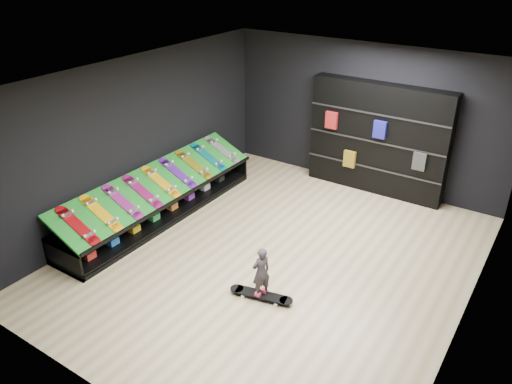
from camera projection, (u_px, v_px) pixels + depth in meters
The scene contains 20 objects.
floor at pixel (274, 257), 8.39m from camera, with size 6.00×7.00×0.01m, color tan.
ceiling at pixel (278, 80), 7.03m from camera, with size 6.00×7.00×0.01m, color white.
wall_back at pixel (364, 116), 10.31m from camera, with size 6.00×0.02×3.00m, color black.
wall_front at pixel (98, 297), 5.10m from camera, with size 6.00×0.02×3.00m, color black.
wall_left at pixel (137, 138), 9.18m from camera, with size 0.02×7.00×3.00m, color black.
wall_right at pixel (480, 232), 6.24m from camera, with size 0.02×7.00×3.00m, color black.
display_rack at pixel (161, 204), 9.53m from camera, with size 0.90×4.50×0.50m, color black, non-canonical shape.
turf_ramp at pixel (161, 183), 9.29m from camera, with size 1.00×4.50×0.04m, color #106B17.
back_shelving at pixel (378, 139), 10.14m from camera, with size 2.85×0.33×2.28m, color black.
floor_skateboard at pixel (261, 296), 7.39m from camera, with size 0.98×0.22×0.09m, color black, non-canonical shape.
child at pixel (261, 281), 7.26m from camera, with size 0.18×0.13×0.48m, color black.
display_board_0 at pixel (78, 226), 7.86m from camera, with size 0.98×0.22×0.09m, color red, non-canonical shape.
display_board_1 at pixel (101, 213), 8.21m from camera, with size 0.98×0.22×0.09m, color yellow, non-canonical shape.
display_board_2 at pixel (123, 202), 8.57m from camera, with size 0.98×0.22×0.09m, color #2626BF, non-canonical shape.
display_board_3 at pixel (143, 192), 8.92m from camera, with size 0.98×0.22×0.09m, color #E5198C, non-canonical shape.
display_board_4 at pixel (161, 182), 9.28m from camera, with size 0.98×0.22×0.09m, color orange, non-canonical shape.
display_board_5 at pixel (178, 173), 9.63m from camera, with size 0.98×0.22×0.09m, color purple, non-canonical shape.
display_board_6 at pixel (194, 165), 9.98m from camera, with size 0.98×0.22×0.09m, color yellow, non-canonical shape.
display_board_7 at pixel (209, 157), 10.34m from camera, with size 0.98×0.22×0.09m, color #0C8C99, non-canonical shape.
display_board_8 at pixel (222, 150), 10.69m from camera, with size 0.98×0.22×0.09m, color black, non-canonical shape.
Camera 1 is at (3.59, -6.00, 4.78)m, focal length 35.00 mm.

